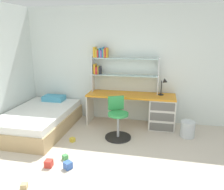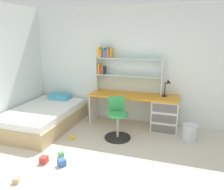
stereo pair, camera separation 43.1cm
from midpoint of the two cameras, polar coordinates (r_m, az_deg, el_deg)
The scene contains 12 objects.
room_shell at distance 4.29m, azimuth -12.72°, elevation 5.43°, with size 5.92×6.48×2.63m.
desk at distance 5.02m, azimuth 13.62°, elevation -3.97°, with size 1.94×0.58×0.72m.
bookshelf_hutch at distance 5.11m, azimuth 4.20°, elevation 7.48°, with size 1.51×0.22×1.01m.
desk_lamp at distance 4.92m, azimuth 16.43°, elevation 2.34°, with size 0.20×0.17×0.38m.
swivel_chair at distance 4.48m, azimuth 4.16°, elevation -6.92°, with size 0.52×0.52×0.82m.
bed_platform at distance 5.19m, azimuth -14.60°, elevation -5.47°, with size 1.25×1.97×0.57m.
waste_bin at distance 4.76m, azimuth 21.60°, elevation -8.85°, with size 0.29×0.29×0.32m, color silver.
toy_block_yellow_0 at distance 4.53m, azimuth -7.37°, elevation -10.77°, with size 0.08×0.08×0.08m, color gold.
toy_block_green_1 at distance 3.99m, azimuth -9.68°, elevation -14.69°, with size 0.08×0.08×0.08m, color #479E51.
toy_block_red_2 at distance 3.87m, azimuth -13.71°, elevation -15.71°, with size 0.11×0.11×0.11m, color red.
toy_block_blue_3 at distance 3.74m, azimuth -9.29°, elevation -16.59°, with size 0.11×0.11×0.11m, color #3860B7.
toy_block_natural_4 at distance 3.54m, azimuth -19.73°, elevation -19.72°, with size 0.08×0.08×0.08m, color tan.
Camera 2 is at (1.07, -2.26, 2.02)m, focal length 36.14 mm.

